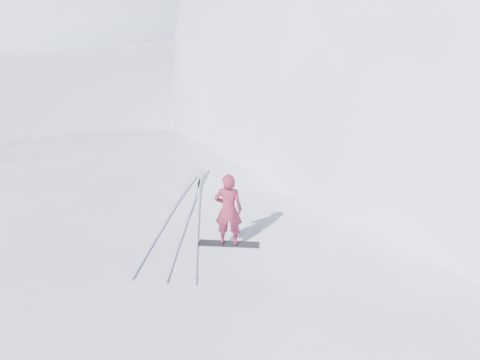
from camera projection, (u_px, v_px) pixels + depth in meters
The scene contains 5 objects.
near_ridge at pixel (250, 344), 12.18m from camera, with size 36.00×28.00×4.80m, color white.
wind_bumps at pixel (172, 359), 11.75m from camera, with size 16.00×14.40×1.00m.
snowboard at pixel (229, 244), 11.59m from camera, with size 1.32×0.25×0.02m, color black.
snowboarder at pixel (228, 210), 11.26m from camera, with size 0.59×0.39×1.62m, color maroon.
board_tracks at pixel (186, 212), 12.99m from camera, with size 1.91×5.98×0.04m.
Camera 1 is at (3.14, -6.46, 8.28)m, focal length 40.00 mm.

